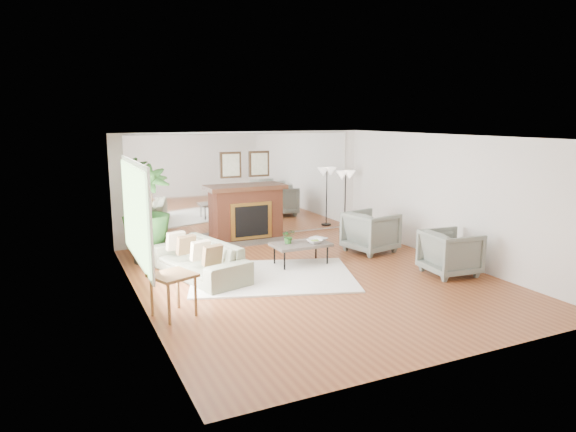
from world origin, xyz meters
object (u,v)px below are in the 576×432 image
fireplace (248,212)px  floor_lamp (346,180)px  armchair_front (450,253)px  potted_ficus (146,211)px  side_table (173,281)px  armchair_back (371,232)px  coffee_table (301,245)px  sofa (199,260)px

fireplace → floor_lamp: size_ratio=1.34×
fireplace → floor_lamp: (2.45, -0.28, 0.65)m
armchair_front → potted_ficus: bearing=61.9°
side_table → floor_lamp: (5.10, 3.70, 0.78)m
armchair_back → floor_lamp: (0.48, 1.86, 0.88)m
potted_ficus → coffee_table: bearing=-29.5°
potted_ficus → side_table: bearing=-93.3°
floor_lamp → armchair_back: bearing=-104.6°
fireplace → side_table: bearing=-123.7°
side_table → potted_ficus: bearing=86.7°
armchair_front → floor_lamp: bearing=3.8°
coffee_table → potted_ficus: bearing=150.5°
potted_ficus → armchair_back: bearing=-15.1°
armchair_front → potted_ficus: 5.81m
armchair_back → armchair_front: 2.01m
armchair_back → sofa: bearing=80.9°
armchair_back → side_table: size_ratio=1.34×
coffee_table → side_table: 3.21m
armchair_front → potted_ficus: potted_ficus is taller
sofa → floor_lamp: bearing=100.7°
fireplace → coffee_table: size_ratio=1.85×
armchair_front → side_table: bearing=93.7°
sofa → armchair_front: (4.18, -1.79, 0.09)m
side_table → armchair_back: bearing=21.7°
sofa → potted_ficus: bearing=-169.0°
armchair_front → side_table: 5.02m
floor_lamp → side_table: bearing=-144.1°
coffee_table → armchair_front: bearing=-37.2°
coffee_table → floor_lamp: 3.27m
fireplace → sofa: (-1.81, -2.31, -0.34)m
side_table → coffee_table: bearing=28.8°
fireplace → potted_ficus: (-2.48, -0.94, 0.37)m
side_table → fireplace: bearing=56.3°
coffee_table → potted_ficus: 3.09m
armchair_front → floor_lamp: 3.93m
coffee_table → armchair_front: (2.20, -1.67, 0.00)m
potted_ficus → fireplace: bearing=20.8°
fireplace → sofa: bearing=-128.1°
coffee_table → potted_ficus: potted_ficus is taller
coffee_table → armchair_back: bearing=9.3°
armchair_back → side_table: bearing=99.9°
coffee_table → side_table: bearing=-151.2°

